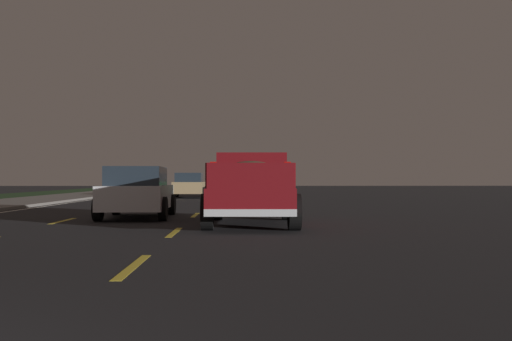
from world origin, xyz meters
name	(u,v)px	position (x,y,z in m)	size (l,w,h in m)	color
ground	(173,203)	(27.00, 0.00, 0.00)	(144.00, 144.00, 0.00)	black
sidewalk_shoulder	(18,202)	(27.00, 7.45, 0.06)	(108.00, 4.00, 0.12)	slate
lane_markings	(121,201)	(29.96, 3.07, 0.00)	(108.00, 7.04, 0.01)	yellow
pickup_truck	(252,187)	(13.19, -3.50, 0.98)	(5.48, 2.39, 1.87)	maroon
sedan_green	(240,185)	(38.20, -3.25, 0.78)	(4.44, 2.09, 1.54)	#14592D
sedan_tan	(189,185)	(35.66, -0.06, 0.78)	(4.43, 2.07, 1.54)	#9E845B
sedan_white	(138,192)	(15.94, -0.10, 0.78)	(4.45, 2.10, 1.54)	silver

